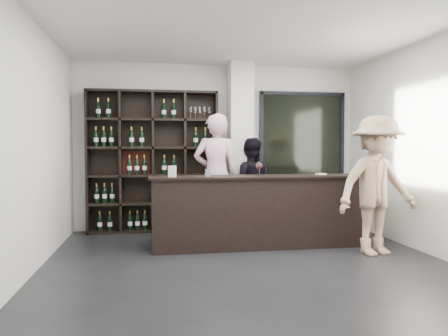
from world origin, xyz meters
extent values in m
cube|color=black|center=(0.00, 0.00, -0.01)|extent=(5.00, 5.50, 0.01)
cube|color=silver|center=(0.35, 2.47, 1.45)|extent=(0.40, 0.40, 2.90)
cube|color=black|center=(1.55, 2.69, 1.40)|extent=(1.60, 0.08, 2.10)
cube|color=black|center=(1.55, 2.69, 1.40)|extent=(1.48, 0.02, 1.98)
cube|color=black|center=(0.35, 1.12, 0.50)|extent=(3.06, 0.57, 1.00)
cube|color=black|center=(0.35, 1.12, 1.02)|extent=(3.14, 0.65, 0.03)
imported|color=#D0A1B0|center=(-0.15, 1.97, 0.99)|extent=(0.78, 0.56, 1.98)
imported|color=black|center=(0.49, 2.31, 0.80)|extent=(0.89, 0.75, 1.60)
imported|color=tan|center=(1.80, 0.42, 0.93)|extent=(1.31, 0.91, 1.86)
cylinder|color=silver|center=(-0.39, 1.08, 1.08)|extent=(0.08, 0.08, 0.11)
cube|color=white|center=(1.33, 1.22, 1.04)|extent=(0.15, 0.15, 0.02)
cube|color=white|center=(-0.89, 1.03, 1.11)|extent=(0.11, 0.08, 0.15)
camera|label=1|loc=(-1.15, -4.98, 1.43)|focal=35.00mm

